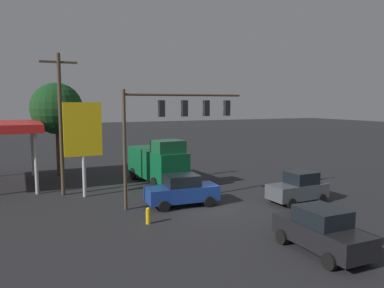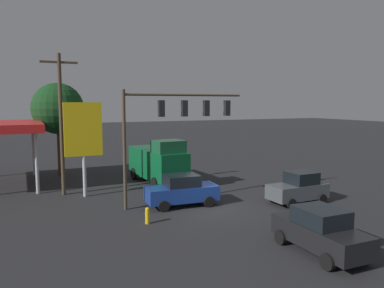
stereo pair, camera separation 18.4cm
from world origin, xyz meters
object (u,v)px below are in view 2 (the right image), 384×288
Objects in this scene: sedan_waiting at (182,190)px; sedan_far at (320,231)px; traffic_signal_assembly at (174,118)px; utility_pole at (61,121)px; street_tree at (58,109)px; delivery_truck at (158,162)px; fire_hydrant at (147,216)px; hatchback_crossing at (298,188)px; price_sign at (83,132)px.

sedan_far is (-2.47, 9.15, 0.00)m from sedan_waiting.
utility_pole reaches higher than traffic_signal_assembly.
utility_pole reaches higher than street_tree.
fire_hydrant is (3.78, 9.05, -1.26)m from delivery_truck.
hatchback_crossing is 0.87× the size of sedan_far.
street_tree is 17.06m from fire_hydrant.
street_tree is (5.89, -13.47, 4.84)m from sedan_waiting.
traffic_signal_assembly is 9.02m from hatchback_crossing.
sedan_waiting is 1.02× the size of sedan_far.
delivery_truck is at bearing -99.87° from traffic_signal_assembly.
utility_pole is at bearing -38.97° from sedan_waiting.
utility_pole is 1.38× the size of delivery_truck.
sedan_far is at bearing 54.41° from hatchback_crossing.
hatchback_crossing reaches higher than sedan_far.
price_sign is 8.50m from fire_hydrant.
fire_hydrant is at bearing -26.97° from delivery_truck.
sedan_waiting is (-0.26, 0.58, -4.44)m from traffic_signal_assembly.
price_sign is 0.79× the size of street_tree.
hatchback_crossing is (-7.24, 3.04, -4.44)m from traffic_signal_assembly.
sedan_waiting is at bearing 136.88° from price_sign.
sedan_far is at bearing 118.52° from price_sign.
sedan_far is (-8.82, 15.02, -4.13)m from utility_pole.
price_sign is at bearing -32.51° from hatchback_crossing.
sedan_far reaches higher than fire_hydrant.
hatchback_crossing is (-13.33, 8.33, -4.13)m from utility_pole.
utility_pole is 16.25m from hatchback_crossing.
traffic_signal_assembly reaches higher than sedan_waiting.
hatchback_crossing is at bearing 128.96° from street_tree.
street_tree reaches higher than fire_hydrant.
sedan_far is (4.51, 6.69, 0.00)m from hatchback_crossing.
utility_pole is at bearing -68.11° from fire_hydrant.
utility_pole is at bearing -41.33° from price_sign.
utility_pole is at bearing -88.65° from delivery_truck.
delivery_truck reaches higher than sedan_waiting.
fire_hydrant is at bearing -1.52° from hatchback_crossing.
traffic_signal_assembly is 7.12m from delivery_truck.
sedan_far is (-7.56, 13.91, -3.41)m from price_sign.
utility_pole is 1.20× the size of street_tree.
price_sign reaches higher than sedan_far.
sedan_waiting is at bearing 137.23° from utility_pole.
sedan_far is (-2.73, 9.73, -4.44)m from traffic_signal_assembly.
sedan_waiting is at bearing -164.34° from sedan_far.
hatchback_crossing is at bearing 164.43° from sedan_waiting.
utility_pole is 7.64m from street_tree.
hatchback_crossing reaches higher than sedan_waiting.
delivery_truck is at bearing -162.81° from price_sign.
fire_hydrant is (2.73, 3.06, -4.95)m from traffic_signal_assembly.
street_tree reaches higher than traffic_signal_assembly.
hatchback_crossing is (-6.98, 2.46, -0.00)m from sedan_waiting.
price_sign is (-1.26, 1.11, -0.72)m from utility_pole.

